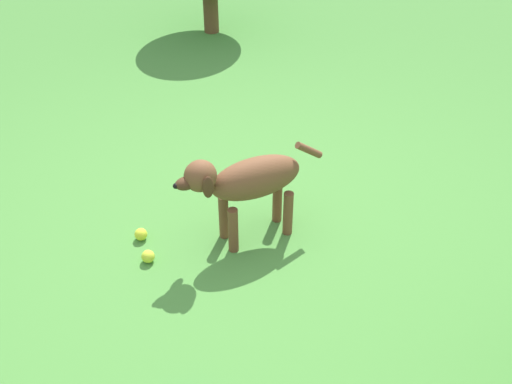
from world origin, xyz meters
TOP-DOWN VIEW (x-y plane):
  - ground at (0.00, 0.00)m, footprint 14.00×14.00m
  - dog at (-0.09, -0.01)m, footprint 0.31×0.77m
  - tennis_ball_0 at (-0.18, 0.51)m, footprint 0.07×0.07m
  - tennis_ball_1 at (-0.01, 0.54)m, footprint 0.07×0.07m

SIDE VIEW (x-z plane):
  - ground at x=0.00m, z-range 0.00..0.00m
  - tennis_ball_0 at x=-0.18m, z-range 0.00..0.07m
  - tennis_ball_1 at x=-0.01m, z-range 0.00..0.07m
  - dog at x=-0.09m, z-range 0.09..0.62m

